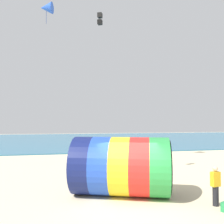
# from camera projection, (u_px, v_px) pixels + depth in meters

# --- Properties ---
(ground_plane) EXTENTS (120.00, 120.00, 0.00)m
(ground_plane) POSITION_uv_depth(u_px,v_px,m) (132.00, 207.00, 9.92)
(ground_plane) COLOR beige
(sea) EXTENTS (120.00, 40.00, 0.10)m
(sea) POSITION_uv_depth(u_px,v_px,m) (75.00, 140.00, 45.74)
(sea) COLOR teal
(sea) RESTS_ON ground
(giant_inflatable_tube) EXTENTS (5.05, 4.04, 2.69)m
(giant_inflatable_tube) POSITION_uv_depth(u_px,v_px,m) (121.00, 166.00, 11.59)
(giant_inflatable_tube) COLOR navy
(giant_inflatable_tube) RESTS_ON ground
(kite_handler) EXTENTS (0.39, 0.28, 1.60)m
(kite_handler) POSITION_uv_depth(u_px,v_px,m) (215.00, 186.00, 10.13)
(kite_handler) COLOR black
(kite_handler) RESTS_ON ground
(kite_black_box) EXTENTS (0.36, 0.36, 0.76)m
(kite_black_box) POSITION_uv_depth(u_px,v_px,m) (100.00, 19.00, 15.34)
(kite_black_box) COLOR black
(kite_blue_delta) EXTENTS (1.37, 1.36, 2.08)m
(kite_blue_delta) POSITION_uv_depth(u_px,v_px,m) (46.00, 8.00, 23.35)
(kite_blue_delta) COLOR blue
(bystander_near_water) EXTENTS (0.24, 0.37, 1.67)m
(bystander_near_water) POSITION_uv_depth(u_px,v_px,m) (153.00, 149.00, 23.10)
(bystander_near_water) COLOR #726651
(bystander_near_water) RESTS_ON ground
(bystander_mid_beach) EXTENTS (0.28, 0.39, 1.75)m
(bystander_mid_beach) POSITION_uv_depth(u_px,v_px,m) (129.00, 147.00, 24.07)
(bystander_mid_beach) COLOR #383D56
(bystander_mid_beach) RESTS_ON ground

